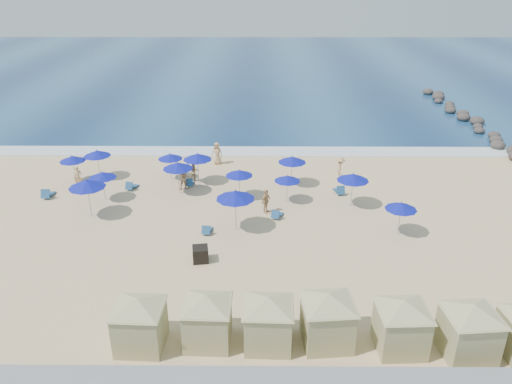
# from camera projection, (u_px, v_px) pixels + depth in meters

# --- Properties ---
(ground) EXTENTS (160.00, 160.00, 0.00)m
(ground) POSITION_uv_depth(u_px,v_px,m) (228.00, 238.00, 30.47)
(ground) COLOR beige
(ground) RESTS_ON ground
(ocean) EXTENTS (160.00, 80.00, 0.06)m
(ocean) POSITION_uv_depth(u_px,v_px,m) (248.00, 69.00, 80.57)
(ocean) COLOR navy
(ocean) RESTS_ON ground
(surf_line) EXTENTS (160.00, 2.50, 0.08)m
(surf_line) POSITION_uv_depth(u_px,v_px,m) (238.00, 151.00, 44.58)
(surf_line) COLOR white
(surf_line) RESTS_ON ground
(rock_jetty) EXTENTS (2.56, 26.66, 0.96)m
(rock_jetty) POSITION_uv_depth(u_px,v_px,m) (468.00, 119.00, 52.84)
(rock_jetty) COLOR #302A28
(rock_jetty) RESTS_ON ground
(trash_bin) EXTENTS (0.98, 0.98, 0.87)m
(trash_bin) POSITION_uv_depth(u_px,v_px,m) (200.00, 254.00, 27.88)
(trash_bin) COLOR black
(trash_bin) RESTS_ON ground
(cabana_0) EXTENTS (4.33, 4.33, 2.72)m
(cabana_0) POSITION_uv_depth(u_px,v_px,m) (139.00, 316.00, 21.17)
(cabana_0) COLOR tan
(cabana_0) RESTS_ON ground
(cabana_1) EXTENTS (4.29, 4.29, 2.69)m
(cabana_1) POSITION_uv_depth(u_px,v_px,m) (207.00, 313.00, 21.41)
(cabana_1) COLOR tan
(cabana_1) RESTS_ON ground
(cabana_2) EXTENTS (4.33, 4.33, 2.72)m
(cabana_2) POSITION_uv_depth(u_px,v_px,m) (268.00, 315.00, 21.26)
(cabana_2) COLOR tan
(cabana_2) RESTS_ON ground
(cabana_3) EXTENTS (4.46, 4.46, 2.81)m
(cabana_3) POSITION_uv_depth(u_px,v_px,m) (328.00, 312.00, 21.35)
(cabana_3) COLOR tan
(cabana_3) RESTS_ON ground
(cabana_4) EXTENTS (4.34, 4.34, 2.72)m
(cabana_4) POSITION_uv_depth(u_px,v_px,m) (402.00, 318.00, 21.04)
(cabana_4) COLOR tan
(cabana_4) RESTS_ON ground
(cabana_5) EXTENTS (4.42, 4.42, 2.78)m
(cabana_5) POSITION_uv_depth(u_px,v_px,m) (471.00, 323.00, 20.70)
(cabana_5) COLOR tan
(cabana_5) RESTS_ON ground
(umbrella_0) EXTENTS (1.95, 1.95, 2.22)m
(umbrella_0) POSITION_uv_depth(u_px,v_px,m) (72.00, 159.00, 37.53)
(umbrella_0) COLOR #A5A8AD
(umbrella_0) RESTS_ON ground
(umbrella_1) EXTENTS (1.94, 1.94, 2.21)m
(umbrella_1) POSITION_uv_depth(u_px,v_px,m) (102.00, 175.00, 34.60)
(umbrella_1) COLOR #A5A8AD
(umbrella_1) RESTS_ON ground
(umbrella_2) EXTENTS (2.09, 2.09, 2.38)m
(umbrella_2) POSITION_uv_depth(u_px,v_px,m) (97.00, 153.00, 38.20)
(umbrella_2) COLOR #A5A8AD
(umbrella_2) RESTS_ON ground
(umbrella_3) EXTENTS (2.40, 2.40, 2.73)m
(umbrella_3) POSITION_uv_depth(u_px,v_px,m) (87.00, 184.00, 32.07)
(umbrella_3) COLOR #A5A8AD
(umbrella_3) RESTS_ON ground
(umbrella_4) EXTENTS (2.18, 2.18, 2.48)m
(umbrella_4) POSITION_uv_depth(u_px,v_px,m) (197.00, 157.00, 37.28)
(umbrella_4) COLOR #A5A8AD
(umbrella_4) RESTS_ON ground
(umbrella_5) EXTENTS (2.19, 2.19, 2.49)m
(umbrella_5) POSITION_uv_depth(u_px,v_px,m) (178.00, 166.00, 35.56)
(umbrella_5) COLOR #A5A8AD
(umbrella_5) RESTS_ON ground
(umbrella_6) EXTENTS (2.41, 2.41, 2.75)m
(umbrella_6) POSITION_uv_depth(u_px,v_px,m) (235.00, 195.00, 30.45)
(umbrella_6) COLOR #A5A8AD
(umbrella_6) RESTS_ON ground
(umbrella_7) EXTENTS (1.95, 1.95, 2.22)m
(umbrella_7) POSITION_uv_depth(u_px,v_px,m) (239.00, 173.00, 34.94)
(umbrella_7) COLOR #A5A8AD
(umbrella_7) RESTS_ON ground
(umbrella_8) EXTENTS (1.82, 1.82, 2.07)m
(umbrella_8) POSITION_uv_depth(u_px,v_px,m) (287.00, 178.00, 34.35)
(umbrella_8) COLOR #A5A8AD
(umbrella_8) RESTS_ON ground
(umbrella_9) EXTENTS (2.11, 2.11, 2.40)m
(umbrella_9) POSITION_uv_depth(u_px,v_px,m) (292.00, 159.00, 36.92)
(umbrella_9) COLOR #A5A8AD
(umbrella_9) RESTS_ON ground
(umbrella_10) EXTENTS (2.20, 2.20, 2.50)m
(umbrella_10) POSITION_uv_depth(u_px,v_px,m) (353.00, 177.00, 33.58)
(umbrella_10) COLOR #A5A8AD
(umbrella_10) RESTS_ON ground
(umbrella_11) EXTENTS (1.96, 1.96, 2.23)m
(umbrella_11) POSITION_uv_depth(u_px,v_px,m) (401.00, 206.00, 30.05)
(umbrella_11) COLOR #A5A8AD
(umbrella_11) RESTS_ON ground
(umbrella_12) EXTENTS (1.91, 1.91, 2.17)m
(umbrella_12) POSITION_uv_depth(u_px,v_px,m) (170.00, 156.00, 38.09)
(umbrella_12) COLOR #A5A8AD
(umbrella_12) RESTS_ON ground
(beach_chair_0) EXTENTS (0.67, 1.43, 0.77)m
(beach_chair_0) POSITION_uv_depth(u_px,v_px,m) (48.00, 194.00, 35.69)
(beach_chair_0) COLOR #235180
(beach_chair_0) RESTS_ON ground
(beach_chair_1) EXTENTS (0.87, 1.35, 0.68)m
(beach_chair_1) POSITION_uv_depth(u_px,v_px,m) (131.00, 186.00, 37.02)
(beach_chair_1) COLOR #235180
(beach_chair_1) RESTS_ON ground
(beach_chair_2) EXTENTS (0.56, 1.24, 0.68)m
(beach_chair_2) POSITION_uv_depth(u_px,v_px,m) (190.00, 183.00, 37.64)
(beach_chair_2) COLOR #235180
(beach_chair_2) RESTS_ON ground
(beach_chair_3) EXTENTS (0.63, 1.21, 0.64)m
(beach_chair_3) POSITION_uv_depth(u_px,v_px,m) (207.00, 230.00, 30.91)
(beach_chair_3) COLOR #235180
(beach_chair_3) RESTS_ON ground
(beach_chair_4) EXTENTS (0.94, 1.29, 0.65)m
(beach_chair_4) POSITION_uv_depth(u_px,v_px,m) (277.00, 215.00, 32.80)
(beach_chair_4) COLOR #235180
(beach_chair_4) RESTS_ON ground
(beach_chair_5) EXTENTS (0.74, 1.39, 0.73)m
(beach_chair_5) POSITION_uv_depth(u_px,v_px,m) (339.00, 190.00, 36.28)
(beach_chair_5) COLOR #235180
(beach_chair_5) RESTS_ON ground
(beachgoer_0) EXTENTS (0.71, 0.59, 1.67)m
(beachgoer_0) POSITION_uv_depth(u_px,v_px,m) (78.00, 177.00, 37.01)
(beachgoer_0) COLOR tan
(beachgoer_0) RESTS_ON ground
(beachgoer_1) EXTENTS (0.97, 0.91, 1.58)m
(beachgoer_1) POSITION_uv_depth(u_px,v_px,m) (194.00, 172.00, 38.14)
(beachgoer_1) COLOR tan
(beachgoer_1) RESTS_ON ground
(beachgoer_2) EXTENTS (0.88, 1.04, 1.67)m
(beachgoer_2) POSITION_uv_depth(u_px,v_px,m) (266.00, 201.00, 33.26)
(beachgoer_2) COLOR tan
(beachgoer_2) RESTS_ON ground
(beachgoer_3) EXTENTS (0.82, 1.25, 1.82)m
(beachgoer_3) POSITION_uv_depth(u_px,v_px,m) (340.00, 169.00, 38.41)
(beachgoer_3) COLOR tan
(beachgoer_3) RESTS_ON ground
(beachgoer_4) EXTENTS (1.04, 0.81, 1.88)m
(beachgoer_4) POSITION_uv_depth(u_px,v_px,m) (217.00, 153.00, 41.48)
(beachgoer_4) COLOR tan
(beachgoer_4) RESTS_ON ground
(beachgoer_5) EXTENTS (1.06, 0.98, 1.75)m
(beachgoer_5) POSITION_uv_depth(u_px,v_px,m) (185.00, 178.00, 36.74)
(beachgoer_5) COLOR tan
(beachgoer_5) RESTS_ON ground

